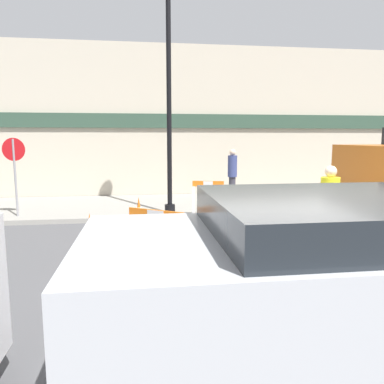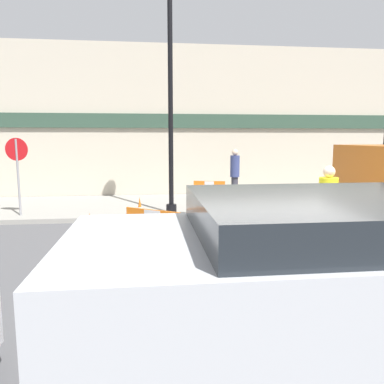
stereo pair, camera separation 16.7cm
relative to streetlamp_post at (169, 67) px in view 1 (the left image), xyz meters
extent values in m
plane|color=#4C4C4F|center=(1.22, -4.94, -4.04)|extent=(60.00, 60.00, 0.00)
cube|color=gray|center=(1.22, 1.53, -3.98)|extent=(18.00, 3.93, 0.13)
cube|color=#BCB29E|center=(1.22, 3.58, -1.29)|extent=(18.00, 0.12, 5.50)
cube|color=#2D4738|center=(1.22, 3.47, -1.24)|extent=(16.20, 0.10, 0.50)
cylinder|color=black|center=(0.00, 0.00, -3.80)|extent=(0.29, 0.29, 0.24)
cylinder|color=black|center=(0.00, 0.00, -1.02)|extent=(0.13, 0.13, 5.79)
cylinder|color=gray|center=(-4.06, 0.13, -2.90)|extent=(0.06, 0.06, 2.04)
cylinder|color=red|center=(-4.06, 0.13, -2.15)|extent=(0.60, 0.10, 0.60)
cube|color=white|center=(-0.95, -4.18, -3.58)|extent=(0.12, 0.14, 0.93)
cube|color=white|center=(-0.18, -4.70, -3.58)|extent=(0.12, 0.14, 0.93)
cube|color=orange|center=(-0.56, -4.44, -3.04)|extent=(0.84, 0.57, 0.15)
cube|color=white|center=(-0.56, -4.44, -3.04)|extent=(0.26, 0.19, 0.13)
cube|color=white|center=(1.34, -0.68, -3.58)|extent=(0.09, 0.14, 0.92)
cube|color=white|center=(0.59, -0.50, -3.58)|extent=(0.09, 0.14, 0.92)
cube|color=orange|center=(0.97, -0.59, -3.04)|extent=(0.81, 0.22, 0.15)
cube|color=white|center=(0.97, -0.59, -3.04)|extent=(0.25, 0.09, 0.14)
cube|color=black|center=(-1.88, -2.20, -4.02)|extent=(0.30, 0.30, 0.04)
cone|color=orange|center=(-1.88, -2.20, -3.72)|extent=(0.22, 0.22, 0.57)
cylinder|color=white|center=(-1.88, -2.20, -3.69)|extent=(0.13, 0.13, 0.08)
cube|color=black|center=(-1.85, -3.59, -4.02)|extent=(0.30, 0.30, 0.04)
cone|color=orange|center=(-1.85, -3.59, -3.74)|extent=(0.22, 0.23, 0.53)
cylinder|color=white|center=(-1.85, -3.59, -3.71)|extent=(0.13, 0.13, 0.07)
cube|color=black|center=(-0.85, -0.87, -4.02)|extent=(0.30, 0.30, 0.04)
cone|color=orange|center=(-0.85, -0.87, -3.66)|extent=(0.22, 0.22, 0.69)
cylinder|color=white|center=(-0.85, -0.87, -3.62)|extent=(0.13, 0.13, 0.10)
cube|color=black|center=(1.67, -3.62, -4.02)|extent=(0.30, 0.30, 0.04)
cone|color=orange|center=(1.67, -3.62, -3.67)|extent=(0.23, 0.23, 0.66)
cylinder|color=white|center=(1.67, -3.62, -3.64)|extent=(0.13, 0.13, 0.09)
cylinder|color=#33333D|center=(2.28, -4.50, -3.62)|extent=(0.31, 0.31, 0.85)
cylinder|color=yellow|center=(2.28, -4.50, -2.84)|extent=(0.43, 0.43, 0.71)
sphere|color=beige|center=(2.28, -4.50, -2.39)|extent=(0.27, 0.27, 0.19)
cylinder|color=#33333D|center=(2.14, 1.54, -3.50)|extent=(0.26, 0.26, 0.82)
cylinder|color=navy|center=(2.14, 1.54, -2.75)|extent=(0.37, 0.37, 0.69)
sphere|color=beige|center=(2.14, 1.54, -2.30)|extent=(0.25, 0.25, 0.21)
cube|color=#B7BABF|center=(0.89, -7.66, -3.14)|extent=(4.25, 1.72, 1.20)
cube|color=#1E2328|center=(0.89, -7.66, -2.54)|extent=(2.34, 1.59, 0.54)
cylinder|color=black|center=(-0.43, -6.80, -3.74)|extent=(0.60, 0.18, 0.60)
cylinder|color=black|center=(4.31, -2.46, -3.74)|extent=(0.60, 0.18, 0.60)
camera|label=1|loc=(-0.78, -10.19, -1.85)|focal=35.00mm
camera|label=2|loc=(-0.62, -10.21, -1.85)|focal=35.00mm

